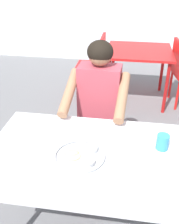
{
  "coord_description": "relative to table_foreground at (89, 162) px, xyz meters",
  "views": [
    {
      "loc": [
        0.18,
        -1.33,
        1.79
      ],
      "look_at": [
        -0.07,
        0.21,
        0.89
      ],
      "focal_mm": 43.27,
      "sensor_mm": 36.0,
      "label": 1
    }
  ],
  "objects": [
    {
      "name": "chair_red_left",
      "position": [
        -0.28,
        2.31,
        -0.16
      ],
      "size": [
        0.39,
        0.41,
        0.88
      ],
      "color": "red",
      "rests_on": "ground"
    },
    {
      "name": "drinking_cup",
      "position": [
        0.44,
        0.12,
        0.12
      ],
      "size": [
        0.08,
        0.08,
        0.1
      ],
      "color": "#338CBF",
      "rests_on": "table_foreground"
    },
    {
      "name": "thali_tray",
      "position": [
        -0.05,
        -0.04,
        0.08
      ],
      "size": [
        0.31,
        0.31,
        0.03
      ],
      "color": "#B7BABF",
      "rests_on": "table_foreground"
    },
    {
      "name": "diner_foreground",
      "position": [
        -0.03,
        0.63,
        0.07
      ],
      "size": [
        0.51,
        0.57,
        1.25
      ],
      "color": "#3E3E3E",
      "rests_on": "ground"
    },
    {
      "name": "table_foreground",
      "position": [
        0.0,
        0.0,
        0.0
      ],
      "size": [
        1.29,
        0.84,
        0.74
      ],
      "color": "silver",
      "rests_on": "ground"
    },
    {
      "name": "table_background_red",
      "position": [
        0.32,
        2.27,
        -0.04
      ],
      "size": [
        0.85,
        0.81,
        0.72
      ],
      "color": "red",
      "rests_on": "ground"
    },
    {
      "name": "chair_foreground",
      "position": [
        -0.02,
        0.85,
        -0.16
      ],
      "size": [
        0.44,
        0.44,
        0.87
      ],
      "color": "silver",
      "rests_on": "ground"
    }
  ]
}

